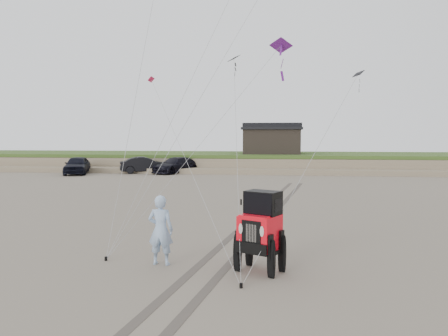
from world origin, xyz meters
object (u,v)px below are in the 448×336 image
at_px(jeep, 260,240).
at_px(truck_c, 176,165).
at_px(cabin, 272,140).
at_px(truck_a, 77,165).
at_px(man, 161,230).
at_px(truck_b, 145,165).

bearing_deg(jeep, truck_c, 134.11).
bearing_deg(cabin, truck_c, -145.90).
relative_size(truck_a, truck_c, 0.94).
bearing_deg(man, truck_a, -58.12).
distance_m(truck_c, jeep, 31.71).
distance_m(truck_a, truck_c, 9.37).
xyz_separation_m(truck_a, jeep, (18.69, -28.03, 0.01)).
height_order(truck_a, man, man).
xyz_separation_m(truck_b, truck_c, (3.04, 0.24, -0.02)).
height_order(truck_c, man, man).
height_order(truck_a, truck_c, truck_a).
bearing_deg(truck_b, man, 176.55).
bearing_deg(man, truck_c, -75.17).
height_order(truck_a, jeep, jeep).
bearing_deg(cabin, truck_b, -152.12).
bearing_deg(truck_c, cabin, 63.19).
xyz_separation_m(truck_a, man, (15.89, -27.72, 0.13)).
bearing_deg(man, truck_b, -69.62).
xyz_separation_m(truck_a, truck_c, (9.11, 2.19, -0.08)).
height_order(truck_c, jeep, jeep).
height_order(cabin, truck_c, cabin).
distance_m(cabin, truck_b, 14.14).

